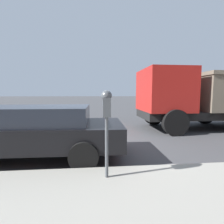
# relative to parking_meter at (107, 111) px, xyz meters

# --- Properties ---
(ground_plane) EXTENTS (220.00, 220.00, 0.00)m
(ground_plane) POSITION_rel_parking_meter_xyz_m (2.64, 0.57, -1.33)
(ground_plane) COLOR #424244
(parking_meter) EXTENTS (0.21, 0.19, 1.58)m
(parking_meter) POSITION_rel_parking_meter_xyz_m (0.00, 0.00, 0.00)
(parking_meter) COLOR #4C5156
(parking_meter) RESTS_ON sidewalk
(car_black) EXTENTS (2.16, 4.93, 1.32)m
(car_black) POSITION_rel_parking_meter_xyz_m (1.54, 1.91, -0.61)
(car_black) COLOR black
(car_black) RESTS_ON ground_plane
(dump_truck) EXTENTS (2.87, 6.59, 2.74)m
(dump_truck) POSITION_rel_parking_meter_xyz_m (4.71, -5.22, 0.19)
(dump_truck) COLOR black
(dump_truck) RESTS_ON ground_plane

